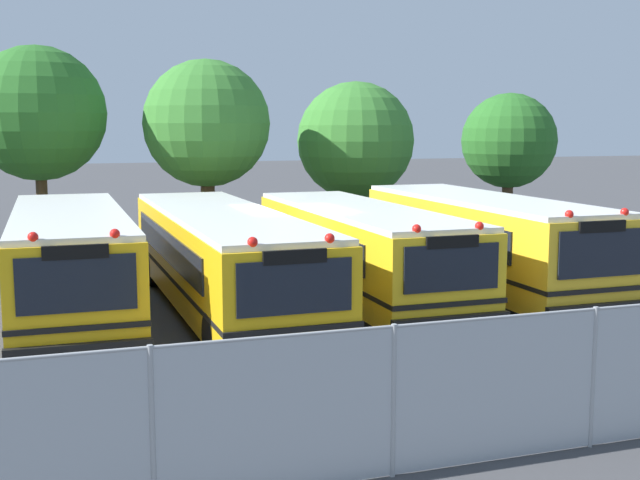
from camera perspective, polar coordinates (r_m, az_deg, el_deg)
The scene contains 10 objects.
ground_plane at distance 20.28m, azimuth -1.90°, elevation -4.57°, with size 160.00×160.00×0.00m, color #424244.
school_bus_0 at distance 19.31m, azimuth -17.01°, elevation -1.36°, with size 2.60×9.87×2.64m.
school_bus_1 at distance 19.38m, azimuth -6.80°, elevation -1.15°, with size 2.64×11.53×2.56m.
school_bus_2 at distance 20.62m, azimuth 2.77°, elevation -0.61°, with size 2.60×10.04×2.52m.
school_bus_3 at distance 21.99m, azimuth 11.27°, elevation 0.00°, with size 2.60×9.80×2.68m.
tree_1 at distance 27.99m, azimuth -19.24°, elevation 8.49°, with size 4.32×4.32×6.95m.
tree_2 at distance 27.70m, azimuth -7.75°, elevation 8.05°, with size 4.23×4.23×6.59m.
tree_3 at distance 29.98m, azimuth 2.28°, elevation 6.85°, with size 4.26×4.26×5.99m.
tree_4 at distance 33.18m, azimuth 13.12°, elevation 6.77°, with size 3.72×3.72×5.67m.
chainlink_fence at distance 11.12m, azimuth 12.26°, elevation -9.92°, with size 14.98×0.07×1.98m.
Camera 1 is at (-5.79, -18.93, 4.41)m, focal length 45.93 mm.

